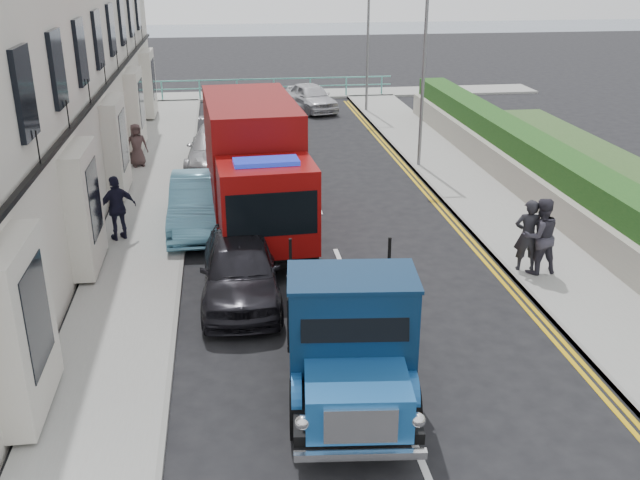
{
  "coord_description": "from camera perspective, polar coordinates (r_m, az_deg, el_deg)",
  "views": [
    {
      "loc": [
        -2.81,
        -10.88,
        7.41
      ],
      "look_at": [
        -0.79,
        3.89,
        1.4
      ],
      "focal_mm": 40.0,
      "sensor_mm": 36.0,
      "label": 1
    }
  ],
  "objects": [
    {
      "name": "garden_east",
      "position": [
        23.19,
        18.23,
        4.54
      ],
      "size": [
        1.45,
        28.0,
        1.75
      ],
      "color": "#B2AD9E",
      "rests_on": "ground"
    },
    {
      "name": "pavement_east",
      "position": [
        22.69,
        13.62,
        2.43
      ],
      "size": [
        2.6,
        38.0,
        0.12
      ],
      "primitive_type": "cube",
      "color": "gray",
      "rests_on": "ground"
    },
    {
      "name": "pedestrian_west_far",
      "position": [
        27.06,
        -14.45,
        7.36
      ],
      "size": [
        0.89,
        0.73,
        1.57
      ],
      "primitive_type": "imported",
      "rotation": [
        0.0,
        0.0,
        0.35
      ],
      "color": "#3F2E2D",
      "rests_on": "pavement_west"
    },
    {
      "name": "lamp_far",
      "position": [
        35.73,
        3.67,
        16.45
      ],
      "size": [
        1.23,
        0.18,
        7.0
      ],
      "color": "slate",
      "rests_on": "ground"
    },
    {
      "name": "lamp_mid",
      "position": [
        26.06,
        8.07,
        14.24
      ],
      "size": [
        1.23,
        0.18,
        7.0
      ],
      "color": "slate",
      "rests_on": "ground"
    },
    {
      "name": "seafront_car_left",
      "position": [
        34.27,
        -5.4,
        10.78
      ],
      "size": [
        3.05,
        6.02,
        1.63
      ],
      "primitive_type": "imported",
      "rotation": [
        0.0,
        0.0,
        3.08
      ],
      "color": "black",
      "rests_on": "ground"
    },
    {
      "name": "parked_car_front",
      "position": [
        16.34,
        -6.39,
        -2.25
      ],
      "size": [
        1.85,
        4.41,
        1.49
      ],
      "primitive_type": "imported",
      "rotation": [
        0.0,
        0.0,
        -0.02
      ],
      "color": "black",
      "rests_on": "ground"
    },
    {
      "name": "pedestrian_east_near",
      "position": [
        18.07,
        16.29,
        0.37
      ],
      "size": [
        0.74,
        0.56,
        1.82
      ],
      "primitive_type": "imported",
      "rotation": [
        0.0,
        0.0,
        2.93
      ],
      "color": "black",
      "rests_on": "pavement_east"
    },
    {
      "name": "parked_car_mid",
      "position": [
        20.73,
        -9.58,
        2.94
      ],
      "size": [
        1.69,
        4.65,
        1.52
      ],
      "primitive_type": "imported",
      "rotation": [
        0.0,
        0.0,
        -0.02
      ],
      "color": "#599FC0",
      "rests_on": "ground"
    },
    {
      "name": "ground",
      "position": [
        13.46,
        5.69,
        -11.57
      ],
      "size": [
        120.0,
        120.0,
        0.0
      ],
      "primitive_type": "plane",
      "color": "black",
      "rests_on": "ground"
    },
    {
      "name": "parked_car_rear",
      "position": [
        26.62,
        -8.21,
        7.25
      ],
      "size": [
        2.47,
        5.28,
        1.49
      ],
      "primitive_type": "imported",
      "rotation": [
        0.0,
        0.0,
        -0.08
      ],
      "color": "#B1B2B6",
      "rests_on": "ground"
    },
    {
      "name": "sea_plane",
      "position": [
        71.32,
        -5.71,
        15.9
      ],
      "size": [
        120.0,
        120.0,
        0.0
      ],
      "primitive_type": "plane",
      "color": "slate",
      "rests_on": "ground"
    },
    {
      "name": "promenade",
      "position": [
        40.65,
        -3.78,
        11.5
      ],
      "size": [
        30.0,
        2.5,
        0.12
      ],
      "primitive_type": "cube",
      "color": "gray",
      "rests_on": "ground"
    },
    {
      "name": "pavement_west",
      "position": [
        21.33,
        -13.74,
        1.15
      ],
      "size": [
        2.4,
        38.0,
        0.12
      ],
      "primitive_type": "cube",
      "color": "gray",
      "rests_on": "ground"
    },
    {
      "name": "pedestrian_west_near",
      "position": [
        20.03,
        -15.89,
        2.48
      ],
      "size": [
        1.13,
        0.88,
        1.79
      ],
      "primitive_type": "imported",
      "rotation": [
        0.0,
        0.0,
        3.64
      ],
      "color": "black",
      "rests_on": "pavement_west"
    },
    {
      "name": "bedford_lorry",
      "position": [
        12.37,
        2.46,
        -8.41
      ],
      "size": [
        2.6,
        5.49,
        2.52
      ],
      "rotation": [
        0.0,
        0.0,
        -0.1
      ],
      "color": "black",
      "rests_on": "ground"
    },
    {
      "name": "seafront_railing",
      "position": [
        39.77,
        -3.71,
        12.04
      ],
      "size": [
        13.0,
        0.08,
        1.11
      ],
      "color": "#59B2A5",
      "rests_on": "ground"
    },
    {
      "name": "seafront_car_right",
      "position": [
        36.56,
        -0.71,
        11.36
      ],
      "size": [
        2.63,
        4.28,
        1.36
      ],
      "primitive_type": "imported",
      "rotation": [
        0.0,
        0.0,
        0.27
      ],
      "color": "silver",
      "rests_on": "ground"
    },
    {
      "name": "pedestrian_east_far",
      "position": [
        17.99,
        17.2,
        0.31
      ],
      "size": [
        0.99,
        0.81,
        1.91
      ],
      "primitive_type": "imported",
      "rotation": [
        0.0,
        0.0,
        3.24
      ],
      "color": "#34323D",
      "rests_on": "pavement_east"
    },
    {
      "name": "red_lorry",
      "position": [
        19.88,
        -5.26,
        5.91
      ],
      "size": [
        2.76,
        7.1,
        3.65
      ],
      "rotation": [
        0.0,
        0.0,
        0.06
      ],
      "color": "black",
      "rests_on": "ground"
    }
  ]
}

